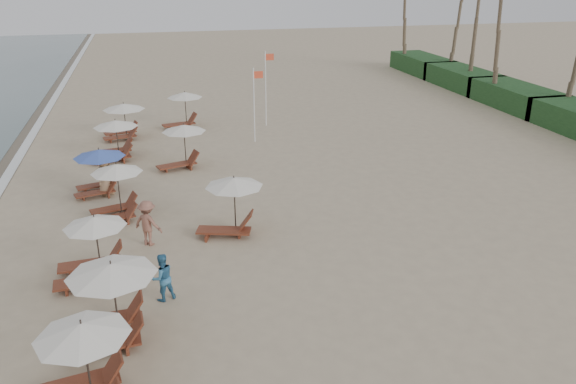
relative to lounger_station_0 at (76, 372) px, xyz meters
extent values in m
plane|color=tan|center=(6.26, 2.44, -1.08)|extent=(160.00, 160.00, 0.00)
cube|color=#193D1C|center=(28.26, 24.44, -0.28)|extent=(3.20, 8.00, 1.60)
cube|color=#193D1C|center=(28.26, 31.94, -0.28)|extent=(3.20, 8.00, 1.60)
cube|color=#193D1C|center=(28.26, 39.44, -0.28)|extent=(3.20, 8.00, 1.60)
cylinder|color=brown|center=(29.16, 20.44, 3.82)|extent=(0.36, 0.36, 9.80)
cylinder|color=brown|center=(27.36, 25.64, 4.22)|extent=(0.36, 0.36, 10.60)
cylinder|color=brown|center=(28.26, 30.84, 4.62)|extent=(0.36, 0.36, 11.40)
cylinder|color=brown|center=(29.16, 36.04, 3.42)|extent=(0.36, 0.36, 9.00)
cylinder|color=brown|center=(27.36, 41.24, 3.82)|extent=(0.36, 0.36, 9.80)
cylinder|color=black|center=(0.27, 0.00, 0.07)|extent=(0.05, 0.05, 2.29)
cone|color=silver|center=(0.27, 0.00, 1.11)|extent=(2.16, 2.16, 0.35)
cylinder|color=black|center=(0.80, 2.67, 0.06)|extent=(0.05, 0.05, 2.28)
cone|color=silver|center=(0.80, 2.67, 1.10)|extent=(2.45, 2.45, 0.35)
cylinder|color=black|center=(0.15, 6.20, 0.01)|extent=(0.05, 0.05, 2.17)
cone|color=silver|center=(0.15, 6.20, 0.99)|extent=(2.02, 2.02, 0.35)
cylinder|color=black|center=(0.69, 11.10, 0.05)|extent=(0.05, 0.05, 2.27)
cone|color=silver|center=(0.69, 11.10, 1.09)|extent=(2.07, 2.07, 0.35)
cylinder|color=black|center=(-0.17, 14.15, -0.07)|extent=(0.05, 0.05, 2.01)
cone|color=#3E5BB7|center=(-0.17, 14.15, 0.83)|extent=(2.29, 2.29, 0.35)
cylinder|color=black|center=(0.39, 19.15, -0.05)|extent=(0.05, 0.05, 2.05)
cone|color=silver|center=(0.39, 19.15, 0.87)|extent=(2.33, 2.33, 0.35)
cylinder|color=black|center=(0.74, 23.11, -0.06)|extent=(0.05, 0.05, 2.04)
cone|color=silver|center=(0.74, 23.11, 0.86)|extent=(2.46, 2.46, 0.35)
cylinder|color=black|center=(5.06, 8.72, 0.00)|extent=(0.05, 0.05, 2.15)
cone|color=silver|center=(5.06, 8.72, 0.97)|extent=(2.24, 2.24, 0.35)
cylinder|color=black|center=(3.80, 16.98, 0.00)|extent=(0.05, 0.05, 2.15)
cone|color=silver|center=(3.80, 16.98, 0.97)|extent=(2.24, 2.24, 0.35)
cylinder|color=black|center=(4.48, 25.03, 0.00)|extent=(0.05, 0.05, 2.15)
cone|color=silver|center=(4.48, 25.03, 0.97)|extent=(2.24, 2.24, 0.35)
imported|color=teal|center=(2.10, 4.38, -0.30)|extent=(0.91, 0.81, 1.56)
imported|color=#895645|center=(1.75, 8.35, -0.20)|extent=(1.30, 1.20, 1.75)
imported|color=#9D7855|center=(0.01, 13.91, -0.14)|extent=(1.08, 1.05, 1.87)
cylinder|color=silver|center=(8.10, 20.49, 1.09)|extent=(0.08, 0.08, 4.33)
cube|color=#DB4729|center=(8.38, 20.49, 2.86)|extent=(0.55, 0.02, 0.40)
cylinder|color=silver|center=(9.51, 23.93, 1.31)|extent=(0.08, 0.08, 4.78)
cube|color=#DB4729|center=(9.79, 23.93, 3.31)|extent=(0.55, 0.02, 0.40)
camera|label=1|loc=(2.15, -11.37, 8.64)|focal=35.48mm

